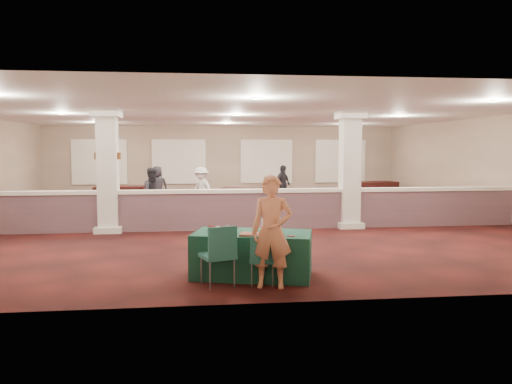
{
  "coord_description": "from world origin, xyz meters",
  "views": [
    {
      "loc": [
        -1.19,
        -14.86,
        2.19
      ],
      "look_at": [
        0.33,
        -2.0,
        1.06
      ],
      "focal_mm": 35.0,
      "sensor_mm": 36.0,
      "label": 1
    }
  ],
  "objects": [
    {
      "name": "yarn_red",
      "position": [
        -0.96,
        -6.26,
        0.82
      ],
      "size": [
        0.1,
        0.1,
        0.1
      ],
      "primitive_type": "sphere",
      "color": "maroon",
      "rests_on": "near_table"
    },
    {
      "name": "sconce_right",
      "position": [
        -3.22,
        -1.5,
        2.0
      ],
      "size": [
        0.12,
        0.12,
        0.18
      ],
      "color": "brown",
      "rests_on": "column_left"
    },
    {
      "name": "conf_chair_side",
      "position": [
        -0.85,
        -7.09,
        0.58
      ],
      "size": [
        0.63,
        0.63,
        0.99
      ],
      "rotation": [
        0.0,
        0.0,
        0.33
      ],
      "color": "#1F5C4C",
      "rests_on": "ground"
    },
    {
      "name": "knitting",
      "position": [
        -0.28,
        -6.77,
        0.78
      ],
      "size": [
        0.49,
        0.41,
        0.03
      ],
      "primitive_type": "cube",
      "rotation": [
        0.0,
        0.0,
        -0.26
      ],
      "color": "#AE401B",
      "rests_on": "near_table"
    },
    {
      "name": "scissors",
      "position": [
        0.32,
        -6.96,
        0.77
      ],
      "size": [
        0.13,
        0.06,
        0.01
      ],
      "primitive_type": "cube",
      "rotation": [
        0.0,
        0.0,
        -0.26
      ],
      "color": "red",
      "rests_on": "near_table"
    },
    {
      "name": "conf_chair_main",
      "position": [
        -0.17,
        -7.08,
        0.48
      ],
      "size": [
        0.45,
        0.45,
        0.81
      ],
      "rotation": [
        0.0,
        0.0,
        -0.11
      ],
      "color": "#1F5C4C",
      "rests_on": "ground"
    },
    {
      "name": "screen_glow",
      "position": [
        0.06,
        -6.52,
        0.88
      ],
      "size": [
        0.3,
        0.09,
        0.2
      ],
      "primitive_type": "cube",
      "rotation": [
        0.0,
        0.0,
        -0.26
      ],
      "color": "silver",
      "rests_on": "near_table"
    },
    {
      "name": "sconce_left",
      "position": [
        -3.78,
        -1.5,
        2.0
      ],
      "size": [
        0.12,
        0.12,
        0.18
      ],
      "color": "brown",
      "rests_on": "column_left"
    },
    {
      "name": "ceiling",
      "position": [
        0.0,
        0.0,
        3.2
      ],
      "size": [
        16.0,
        16.0,
        0.02
      ],
      "primitive_type": "cube",
      "color": "white",
      "rests_on": "wall_back"
    },
    {
      "name": "far_table_back_left",
      "position": [
        -4.14,
        4.61,
        0.38
      ],
      "size": [
        1.88,
        0.97,
        0.75
      ],
      "primitive_type": "cube",
      "rotation": [
        0.0,
        0.0,
        0.03
      ],
      "color": "black",
      "rests_on": "ground"
    },
    {
      "name": "attendee_a",
      "position": [
        -2.52,
        0.56,
        0.81
      ],
      "size": [
        0.88,
        0.79,
        1.61
      ],
      "primitive_type": "imported",
      "rotation": [
        0.0,
        0.0,
        0.58
      ],
      "color": "black",
      "rests_on": "ground"
    },
    {
      "name": "attendee_c",
      "position": [
        2.17,
        4.57,
        0.77
      ],
      "size": [
        0.96,
        0.93,
        1.54
      ],
      "primitive_type": "imported",
      "rotation": [
        0.0,
        0.0,
        0.74
      ],
      "color": "black",
      "rests_on": "ground"
    },
    {
      "name": "far_table_back_center",
      "position": [
        0.54,
        4.18,
        0.34
      ],
      "size": [
        1.83,
        1.26,
        0.68
      ],
      "primitive_type": "cube",
      "rotation": [
        0.0,
        0.0,
        -0.28
      ],
      "color": "black",
      "rests_on": "ground"
    },
    {
      "name": "near_table",
      "position": [
        -0.26,
        -6.5,
        0.38
      ],
      "size": [
        2.18,
        1.48,
        0.76
      ],
      "primitive_type": "cube",
      "rotation": [
        0.0,
        0.0,
        -0.26
      ],
      "color": "#103C2E",
      "rests_on": "ground"
    },
    {
      "name": "wall_front",
      "position": [
        0.0,
        -8.0,
        1.6
      ],
      "size": [
        16.0,
        0.04,
        3.2
      ],
      "primitive_type": "cube",
      "color": "#836C5A",
      "rests_on": "ground"
    },
    {
      "name": "far_table_front_right",
      "position": [
        4.1,
        2.63,
        0.34
      ],
      "size": [
        1.69,
        0.89,
        0.67
      ],
      "primitive_type": "cube",
      "rotation": [
        0.0,
        0.0,
        -0.04
      ],
      "color": "black",
      "rests_on": "ground"
    },
    {
      "name": "far_table_front_center",
      "position": [
        1.21,
        0.3,
        0.36
      ],
      "size": [
        1.95,
        1.44,
        0.71
      ],
      "primitive_type": "cube",
      "rotation": [
        0.0,
        0.0,
        0.36
      ],
      "color": "black",
      "rests_on": "ground"
    },
    {
      "name": "wall_back",
      "position": [
        0.0,
        8.0,
        1.6
      ],
      "size": [
        16.0,
        0.04,
        3.2
      ],
      "primitive_type": "cube",
      "color": "#836C5A",
      "rests_on": "ground"
    },
    {
      "name": "far_table_front_left",
      "position": [
        -5.66,
        0.3,
        0.36
      ],
      "size": [
        1.83,
        1.03,
        0.71
      ],
      "primitive_type": "cube",
      "rotation": [
        0.0,
        0.0,
        0.09
      ],
      "color": "black",
      "rests_on": "ground"
    },
    {
      "name": "laptop_base",
      "position": [
        0.03,
        -6.63,
        0.77
      ],
      "size": [
        0.4,
        0.32,
        0.02
      ],
      "primitive_type": "cube",
      "rotation": [
        0.0,
        0.0,
        -0.26
      ],
      "color": "silver",
      "rests_on": "near_table"
    },
    {
      "name": "yarn_cream",
      "position": [
        -0.84,
        -6.45,
        0.82
      ],
      "size": [
        0.12,
        0.12,
        0.12
      ],
      "primitive_type": "sphere",
      "color": "beige",
      "rests_on": "near_table"
    },
    {
      "name": "far_table_back_right",
      "position": [
        6.5,
        6.05,
        0.38
      ],
      "size": [
        2.0,
        1.25,
        0.76
      ],
      "primitive_type": "cube",
      "rotation": [
        0.0,
        0.0,
        0.18
      ],
      "color": "black",
      "rests_on": "ground"
    },
    {
      "name": "partition_wall",
      "position": [
        0.0,
        -1.5,
        0.57
      ],
      "size": [
        15.6,
        0.28,
        1.1
      ],
      "color": "brown",
      "rests_on": "ground"
    },
    {
      "name": "attendee_b",
      "position": [
        -1.05,
        3.0,
        0.77
      ],
      "size": [
        1.0,
        1.03,
        1.54
      ],
      "primitive_type": "imported",
      "rotation": [
        0.0,
        0.0,
        -0.82
      ],
      "color": "white",
      "rests_on": "ground"
    },
    {
      "name": "attendee_d",
      "position": [
        -2.63,
        3.5,
        0.78
      ],
      "size": [
        0.78,
        0.43,
        1.56
      ],
      "primitive_type": "imported",
      "rotation": [
        0.0,
        0.0,
        3.12
      ],
      "color": "black",
      "rests_on": "ground"
    },
    {
      "name": "column_right",
      "position": [
        3.0,
        -1.5,
        1.64
      ],
      "size": [
        0.72,
        0.72,
        3.2
      ],
      "color": "silver",
      "rests_on": "ground"
    },
    {
      "name": "woman",
      "position": [
        -0.03,
        -7.2,
        0.89
      ],
      "size": [
        0.72,
        0.57,
        1.79
      ],
      "primitive_type": "imported",
      "rotation": [
        0.0,
        0.0,
        -0.23
      ],
      "color": "#D87F5E",
      "rests_on": "ground"
    },
    {
      "name": "laptop_screen",
      "position": [
        0.06,
        -6.52,
        0.9
      ],
      "size": [
        0.34,
        0.1,
        0.23
      ],
      "primitive_type": "cube",
      "rotation": [
        0.0,
        0.0,
        -0.26
      ],
      "color": "silver",
      "rests_on": "near_table"
    },
    {
      "name": "yarn_grey",
      "position": [
        -0.68,
        -6.26,
        0.82
      ],
      "size": [
        0.11,
        0.11,
        0.11
      ],
      "primitive_type": "sphere",
      "color": "#4A4B4F",
      "rests_on": "near_table"
    },
    {
      "name": "wall_right",
      "position": [
        8.0,
        0.0,
        1.6
      ],
      "size": [
        0.04,
        16.0,
        3.2
      ],
      "primitive_type": "cube",
      "color": "#836C5A",
      "rests_on": "ground"
    },
    {
      "name": "ground",
      "position": [
        0.0,
        0.0,
        0.0
      ],
      "size": [
        16.0,
        16.0,
        0.0
      ],
      "primitive_type": "plane",
      "color": "#3F120F",
      "rests_on": "ground"
    },
    {
      "name": "column_left",
      "position": [
        -3.5,
        -1.5,
        1.64
      ],
      "size": [
        0.72,
        0.72,
        3.2
      ],
      "color": "silver",
      "rests_on": "ground"
    }
  ]
}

